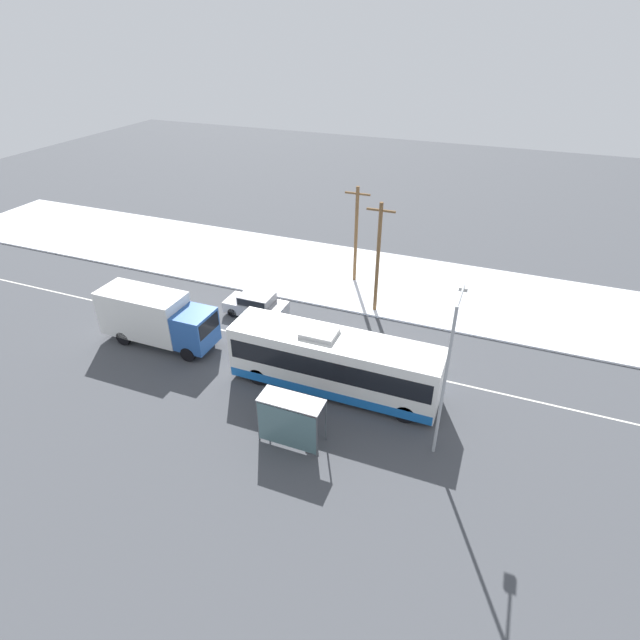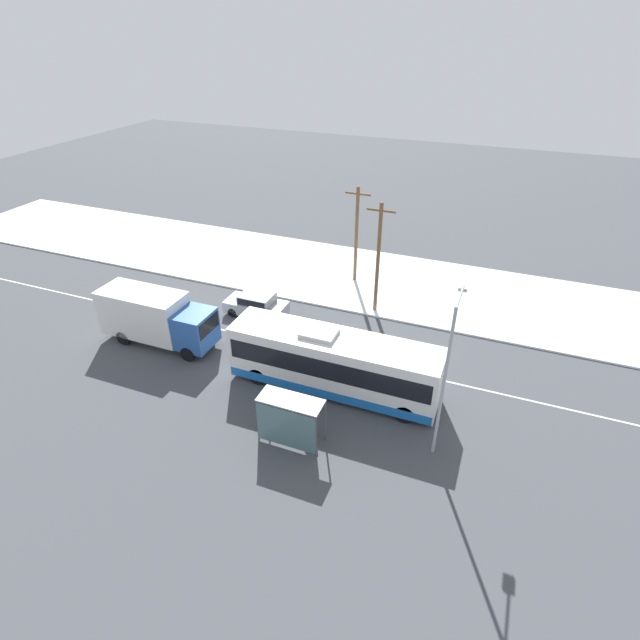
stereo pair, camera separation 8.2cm
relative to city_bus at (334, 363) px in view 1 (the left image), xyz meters
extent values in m
plane|color=#424449|center=(-0.30, 2.80, -1.67)|extent=(120.00, 120.00, 0.00)
cube|color=white|center=(-0.30, 12.94, -1.61)|extent=(80.00, 10.14, 0.12)
cube|color=silver|center=(-0.30, 2.80, -1.67)|extent=(60.00, 0.12, 0.00)
cube|color=white|center=(0.00, 0.00, 0.06)|extent=(11.01, 2.55, 2.91)
cube|color=black|center=(0.00, 0.00, 0.41)|extent=(10.57, 2.57, 1.11)
cube|color=blue|center=(0.00, 0.00, -1.14)|extent=(10.90, 2.57, 0.52)
cube|color=#B2B2B2|center=(-0.82, 0.00, 1.63)|extent=(1.80, 1.40, 0.24)
cylinder|color=black|center=(4.11, -1.13, -1.17)|extent=(1.00, 0.28, 1.00)
cylinder|color=black|center=(4.11, 1.14, -1.17)|extent=(1.00, 0.28, 1.00)
cylinder|color=black|center=(-3.90, -1.13, -1.17)|extent=(1.00, 0.28, 1.00)
cylinder|color=black|center=(-3.90, 1.14, -1.17)|extent=(1.00, 0.28, 1.00)
cube|color=silver|center=(-12.14, 0.27, 0.19)|extent=(5.18, 2.30, 2.74)
cube|color=#2856A3|center=(-8.59, 0.27, -0.11)|extent=(1.90, 2.18, 2.13)
cube|color=black|center=(-7.66, 0.27, 0.32)|extent=(0.06, 1.96, 0.94)
cylinder|color=black|center=(-8.59, -0.75, -1.22)|extent=(0.90, 0.26, 0.90)
cylinder|color=black|center=(-8.59, 1.29, -1.22)|extent=(0.90, 0.26, 0.90)
cylinder|color=black|center=(-13.17, -0.75, -1.22)|extent=(0.90, 0.26, 0.90)
cylinder|color=black|center=(-13.17, 1.29, -1.22)|extent=(0.90, 0.26, 0.90)
cube|color=#9E9EA3|center=(-7.39, 5.28, -1.08)|extent=(4.06, 1.80, 0.74)
cube|color=gray|center=(-7.29, 5.28, -0.42)|extent=(2.11, 1.66, 0.58)
cube|color=black|center=(-7.29, 5.28, -0.41)|extent=(1.94, 1.69, 0.46)
cylinder|color=black|center=(-8.73, 4.49, -1.35)|extent=(0.64, 0.22, 0.64)
cylinder|color=black|center=(-8.73, 6.07, -1.35)|extent=(0.64, 0.22, 0.64)
cylinder|color=black|center=(-5.96, 4.49, -1.35)|extent=(0.64, 0.22, 0.64)
cylinder|color=black|center=(-5.96, 6.07, -1.35)|extent=(0.64, 0.22, 0.64)
cylinder|color=#23232D|center=(-0.12, -3.34, -1.25)|extent=(0.13, 0.13, 0.84)
cylinder|color=#23232D|center=(0.13, -3.34, -1.25)|extent=(0.13, 0.13, 0.84)
cube|color=maroon|center=(0.01, -3.34, -0.49)|extent=(0.44, 0.24, 0.69)
sphere|color=#8E6647|center=(0.01, -3.34, 0.00)|extent=(0.29, 0.29, 0.29)
cylinder|color=maroon|center=(-0.27, -3.34, -0.53)|extent=(0.11, 0.11, 0.66)
cylinder|color=maroon|center=(0.28, -3.34, -0.53)|extent=(0.11, 0.11, 0.66)
cube|color=gray|center=(-0.48, -4.26, 0.70)|extent=(2.97, 1.20, 0.06)
cube|color=slate|center=(-0.48, -4.84, -0.47)|extent=(2.85, 0.04, 2.16)
cylinder|color=#474C51|center=(-1.92, -3.70, -0.50)|extent=(0.08, 0.08, 2.34)
cylinder|color=#474C51|center=(0.97, -3.70, -0.50)|extent=(0.08, 0.08, 2.34)
cylinder|color=#474C51|center=(-1.92, -4.82, -0.50)|extent=(0.08, 0.08, 2.34)
cylinder|color=#474C51|center=(0.97, -4.82, -0.50)|extent=(0.08, 0.08, 2.34)
cylinder|color=#9EA3A8|center=(5.79, -2.57, 2.14)|extent=(0.14, 0.14, 7.63)
cylinder|color=#9EA3A8|center=(5.79, -1.51, 5.80)|extent=(0.10, 2.13, 0.10)
cube|color=silver|center=(5.79, -0.44, 5.73)|extent=(0.36, 0.60, 0.16)
cylinder|color=brown|center=(-0.25, 8.66, 2.07)|extent=(0.24, 0.24, 7.49)
cube|color=brown|center=(-0.25, 8.66, 5.32)|extent=(1.80, 0.12, 0.12)
cylinder|color=brown|center=(-2.91, 12.39, 1.89)|extent=(0.24, 0.24, 7.13)
cube|color=brown|center=(-2.91, 12.39, 4.96)|extent=(1.80, 0.12, 0.12)
camera|label=1|loc=(6.96, -19.61, 15.31)|focal=28.00mm
camera|label=2|loc=(7.04, -19.58, 15.31)|focal=28.00mm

